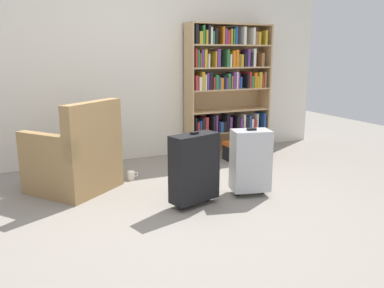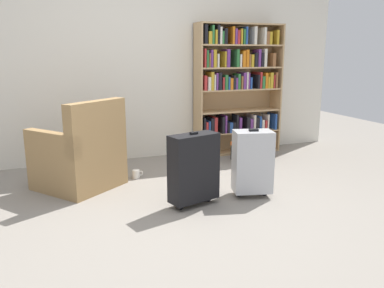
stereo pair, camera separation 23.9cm
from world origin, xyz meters
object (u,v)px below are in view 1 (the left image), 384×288
Objects in this scene: armchair at (76,159)px; mug at (131,175)px; suitcase_silver at (250,160)px; suitcase_black at (194,168)px; storage_box at (244,150)px; bookshelf at (226,83)px.

armchair is 8.19× the size of mug.
suitcase_black is at bearing -177.24° from suitcase_silver.
armchair reaches higher than suitcase_black.
suitcase_black is at bearing -43.32° from armchair.
suitcase_silver reaches higher than storage_box.
bookshelf is 2.33m from armchair.
storage_box is at bearing -87.32° from bookshelf.
suitcase_black is 0.60m from suitcase_silver.
bookshelf is at bearing 19.95° from armchair.
bookshelf reaches higher than suitcase_black.
armchair is at bearing -160.05° from bookshelf.
storage_box reaches higher than mug.
bookshelf is at bearing 69.14° from suitcase_silver.
mug is 1.57m from storage_box.
suitcase_black reaches higher than suitcase_silver.
storage_box is at bearing 43.44° from suitcase_black.
bookshelf is 2.11m from suitcase_black.
suitcase_silver is at bearing -28.66° from armchair.
suitcase_black reaches higher than storage_box.
storage_box is 1.71m from suitcase_black.
armchair is at bearing 151.34° from suitcase_silver.
suitcase_silver is at bearing -118.92° from storage_box.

